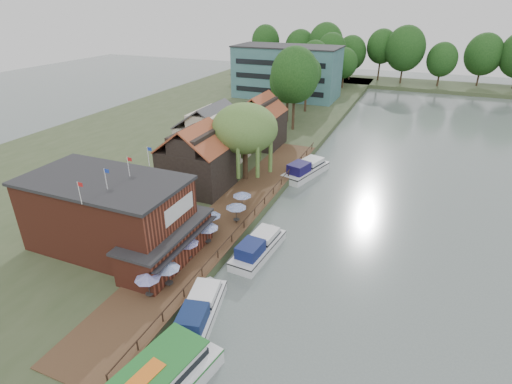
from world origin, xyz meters
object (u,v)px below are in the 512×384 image
at_px(hotel_block, 287,72).
at_px(cruiser_2, 306,168).
at_px(umbrella_1, 168,275).
at_px(cruiser_0, 200,308).
at_px(cottage_c, 260,120).
at_px(umbrella_4, 211,221).
at_px(umbrella_3, 207,234).
at_px(umbrella_6, 242,201).
at_px(cruiser_1, 258,245).
at_px(cottage_a, 196,158).
at_px(umbrella_0, 149,285).
at_px(umbrella_2, 188,249).
at_px(pub, 125,217).
at_px(umbrella_5, 236,213).
at_px(willow, 245,143).
at_px(cottage_b, 213,133).

relative_size(hotel_block, cruiser_2, 2.49).
bearing_deg(umbrella_1, hotel_block, 101.28).
bearing_deg(cruiser_0, umbrella_1, 147.58).
distance_m(cottage_c, cruiser_2, 13.13).
height_order(umbrella_1, umbrella_4, same).
height_order(umbrella_3, umbrella_6, same).
xyz_separation_m(umbrella_3, cruiser_0, (3.87, -8.38, -1.21)).
bearing_deg(cruiser_2, cruiser_1, -71.09).
bearing_deg(cottage_a, umbrella_4, -52.99).
height_order(umbrella_0, umbrella_6, same).
height_order(umbrella_0, umbrella_2, same).
distance_m(pub, umbrella_5, 11.73).
distance_m(pub, umbrella_2, 6.76).
xyz_separation_m(umbrella_4, umbrella_6, (1.08, 5.57, 0.00)).
xyz_separation_m(cottage_a, cruiser_0, (11.52, -19.65, -4.17)).
distance_m(umbrella_5, cruiser_1, 5.22).
distance_m(umbrella_2, umbrella_5, 8.20).
relative_size(willow, cruiser_1, 1.13).
xyz_separation_m(umbrella_5, cruiser_0, (3.06, -13.39, -1.21)).
bearing_deg(hotel_block, umbrella_5, -76.06).
relative_size(pub, cottage_a, 2.33).
bearing_deg(umbrella_1, cruiser_1, 62.57).
relative_size(umbrella_5, cruiser_0, 0.26).
height_order(willow, umbrella_0, willow).
height_order(umbrella_3, umbrella_5, same).
bearing_deg(cottage_b, cruiser_0, -63.91).
bearing_deg(pub, umbrella_0, -39.69).
height_order(willow, umbrella_5, willow).
distance_m(hotel_block, umbrella_0, 77.52).
relative_size(pub, umbrella_3, 8.42).
bearing_deg(umbrella_5, cottage_a, 143.49).
height_order(willow, umbrella_4, willow).
bearing_deg(hotel_block, willow, -77.29).
bearing_deg(cruiser_1, umbrella_3, -154.71).
bearing_deg(umbrella_6, umbrella_4, -100.99).
xyz_separation_m(cottage_a, willow, (4.50, 5.00, 0.96)).
height_order(cottage_c, umbrella_3, cottage_c).
xyz_separation_m(umbrella_2, cruiser_0, (4.22, -5.27, -1.21)).
height_order(pub, hotel_block, hotel_block).
bearing_deg(cottage_b, umbrella_4, -62.75).
distance_m(umbrella_0, cruiser_2, 32.02).
height_order(cottage_b, cruiser_0, cottage_b).
bearing_deg(cottage_b, pub, -80.91).
bearing_deg(umbrella_4, cruiser_2, 78.14).
bearing_deg(umbrella_4, umbrella_5, 58.72).
height_order(cottage_a, cruiser_0, cottage_a).
bearing_deg(willow, umbrella_3, -79.04).
bearing_deg(umbrella_5, cottage_c, 106.45).
bearing_deg(umbrella_2, cruiser_0, -51.33).
bearing_deg(umbrella_5, willow, 109.36).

